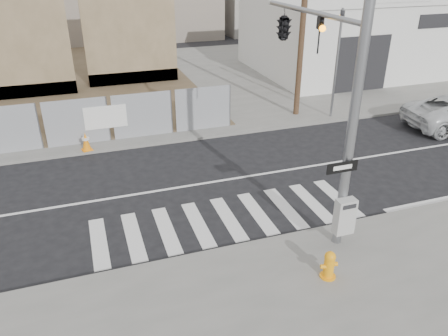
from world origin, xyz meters
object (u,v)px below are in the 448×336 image
object	(u,v)px
traffic_cone_d	(153,126)
traffic_cone_c	(86,141)
fire_hydrant	(329,265)
auto_shop	(346,34)
signal_pole	(304,59)

from	to	relation	value
traffic_cone_d	traffic_cone_c	bearing A→B (deg)	-161.32
fire_hydrant	traffic_cone_d	bearing A→B (deg)	118.91
traffic_cone_c	traffic_cone_d	distance (m)	3.20
auto_shop	traffic_cone_c	distance (m)	20.07
traffic_cone_c	traffic_cone_d	bearing A→B (deg)	18.68
signal_pole	fire_hydrant	size ratio (longest dim) A/B	9.00
signal_pole	traffic_cone_c	xyz separation A→B (m)	(-6.44, 6.27, -4.27)
signal_pole	auto_shop	xyz separation A→B (m)	(11.50, 15.01, -2.25)
traffic_cone_d	auto_shop	bearing A→B (deg)	27.36
auto_shop	traffic_cone_d	xyz separation A→B (m)	(-14.92, -7.72, -2.10)
fire_hydrant	traffic_cone_d	distance (m)	11.56
auto_shop	fire_hydrant	bearing A→B (deg)	-123.39
signal_pole	auto_shop	distance (m)	19.04
auto_shop	traffic_cone_d	size ratio (longest dim) A/B	18.59
fire_hydrant	traffic_cone_c	xyz separation A→B (m)	(-5.40, 10.28, 0.00)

